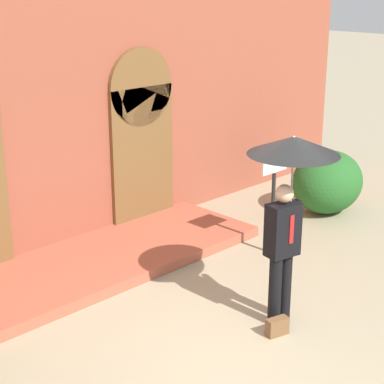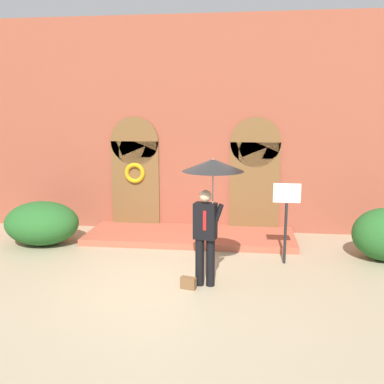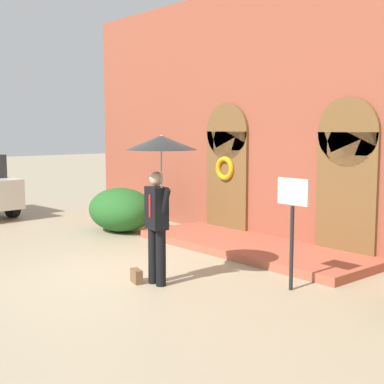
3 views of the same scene
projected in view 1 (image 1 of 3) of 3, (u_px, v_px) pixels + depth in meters
ground_plane at (257, 345)px, 7.53m from camera, size 80.00×80.00×0.00m
building_facade at (47, 79)px, 9.48m from camera, size 14.00×2.30×5.60m
person_with_umbrella at (291, 174)px, 7.54m from camera, size 1.10×1.10×2.36m
handbag at (277, 327)px, 7.72m from camera, size 0.30×0.19×0.22m
sign_post at (274, 182)px, 9.69m from camera, size 0.56×0.06×1.72m
shrub_right at (327, 182)px, 11.65m from camera, size 1.41×1.20×1.15m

